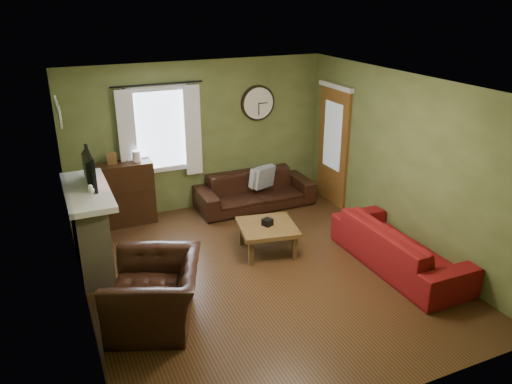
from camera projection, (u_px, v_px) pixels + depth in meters
name	position (u px, v px, depth m)	size (l,w,h in m)	color
floor	(261.00, 273.00, 6.96)	(4.60, 5.20, 0.00)	#3E2614
ceiling	(262.00, 85.00, 5.99)	(4.60, 5.20, 0.00)	white
wall_left	(76.00, 216.00, 5.61)	(0.00, 5.20, 2.60)	#5B6734
wall_right	(403.00, 163.00, 7.34)	(0.00, 5.20, 2.60)	#5B6734
wall_back	(199.00, 137.00, 8.68)	(4.60, 0.00, 2.60)	#5B6734
wall_front	(387.00, 286.00, 4.27)	(4.60, 0.00, 2.60)	#5B6734
fireplace	(90.00, 231.00, 6.94)	(0.40, 1.40, 1.10)	tan
firebox	(106.00, 244.00, 7.10)	(0.04, 0.60, 0.55)	black
mantel	(87.00, 191.00, 6.73)	(0.58, 1.60, 0.08)	white
tv	(85.00, 173.00, 6.78)	(0.60, 0.08, 0.35)	black
tv_screen	(91.00, 168.00, 6.79)	(0.02, 0.62, 0.36)	#994C3F
medallion_left	(60.00, 117.00, 5.94)	(0.28, 0.28, 0.03)	white
medallion_mid	(58.00, 111.00, 6.23)	(0.28, 0.28, 0.03)	white
medallion_right	(56.00, 106.00, 6.53)	(0.28, 0.28, 0.03)	white
window_pane	(159.00, 130.00, 8.32)	(1.00, 0.02, 1.30)	silver
curtain_rod	(157.00, 84.00, 7.95)	(0.03, 0.03, 1.50)	black
curtain_left	(127.00, 138.00, 8.05)	(0.28, 0.04, 1.55)	white
curtain_right	(193.00, 131.00, 8.46)	(0.28, 0.04, 1.55)	white
wall_clock	(258.00, 103.00, 8.86)	(0.64, 0.06, 0.64)	white
door	(333.00, 146.00, 8.99)	(0.05, 0.90, 2.10)	brown
bookshelf	(126.00, 194.00, 8.27)	(0.89, 0.38, 1.06)	black
book	(124.00, 166.00, 8.24)	(0.19, 0.25, 0.02)	brown
sofa_brown	(255.00, 190.00, 9.01)	(2.10, 0.82, 0.61)	black
pillow_left	(264.00, 177.00, 8.96)	(0.40, 0.12, 0.40)	gray
pillow_right	(259.00, 177.00, 8.96)	(0.37, 0.11, 0.37)	gray
sofa_red	(399.00, 246.00, 7.01)	(2.20, 0.86, 0.64)	maroon
armchair	(155.00, 293.00, 5.80)	(1.18, 1.03, 0.76)	black
coffee_table	(267.00, 238.00, 7.45)	(0.81, 0.81, 0.43)	brown
tissue_box	(267.00, 227.00, 7.38)	(0.13, 0.13, 0.10)	black
wine_glass_a	(92.00, 196.00, 6.20)	(0.07, 0.07, 0.20)	white
wine_glass_b	(91.00, 192.00, 6.35)	(0.07, 0.07, 0.19)	white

